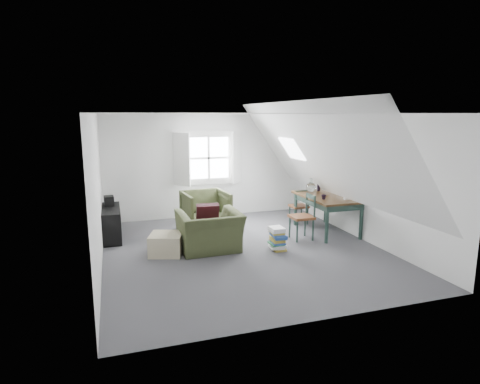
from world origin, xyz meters
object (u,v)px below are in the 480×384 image
object	(u,v)px
armchair_near	(210,250)
dining_chair_near	(303,216)
ottoman	(166,244)
dining_table	(327,201)
dining_chair_far	(299,206)
armchair_far	(206,230)
magazine_stack	(278,239)
media_shelf	(110,225)

from	to	relation	value
armchair_near	dining_chair_near	distance (m)	2.02
armchair_near	ottoman	world-z (taller)	ottoman
dining_table	dining_chair_near	size ratio (longest dim) A/B	1.72
dining_chair_far	dining_chair_near	bearing A→B (deg)	54.71
armchair_near	armchair_far	size ratio (longest dim) A/B	1.18
armchair_far	magazine_stack	xyz separation A→B (m)	(0.97, -1.71, 0.22)
ottoman	armchair_far	bearing A→B (deg)	51.74
ottoman	dining_table	xyz separation A→B (m)	(3.47, 0.38, 0.50)
armchair_far	magazine_stack	bearing A→B (deg)	-65.93
dining_table	armchair_near	bearing A→B (deg)	-171.89
ottoman	media_shelf	bearing A→B (deg)	126.89
ottoman	magazine_stack	size ratio (longest dim) A/B	1.31
armchair_near	media_shelf	size ratio (longest dim) A/B	0.91
armchair_far	ottoman	distance (m)	1.68
ottoman	media_shelf	size ratio (longest dim) A/B	0.46
armchair_far	media_shelf	world-z (taller)	media_shelf
armchair_near	armchair_far	bearing A→B (deg)	-101.51
dining_chair_far	dining_chair_near	xyz separation A→B (m)	(-0.44, -1.07, 0.05)
dining_table	dining_chair_far	world-z (taller)	dining_chair_far
armchair_near	magazine_stack	size ratio (longest dim) A/B	2.62
ottoman	armchair_near	bearing A→B (deg)	-2.63
dining_table	ottoman	bearing A→B (deg)	-174.50
dining_chair_far	media_shelf	distance (m)	4.16
armchair_far	dining_chair_far	size ratio (longest dim) A/B	1.17
armchair_near	dining_table	bearing A→B (deg)	-172.48
dining_chair_far	media_shelf	xyz separation A→B (m)	(-4.16, 0.13, -0.14)
armchair_far	magazine_stack	distance (m)	1.98
armchair_far	media_shelf	distance (m)	2.01
dining_chair_near	armchair_near	bearing A→B (deg)	-99.37
ottoman	magazine_stack	xyz separation A→B (m)	(2.01, -0.40, 0.03)
armchair_far	dining_chair_near	distance (m)	2.18
ottoman	magazine_stack	distance (m)	2.04
magazine_stack	ottoman	bearing A→B (deg)	168.75
dining_chair_far	magazine_stack	distance (m)	1.96
armchair_near	dining_chair_far	size ratio (longest dim) A/B	1.38
dining_chair_far	magazine_stack	world-z (taller)	dining_chair_far
media_shelf	ottoman	bearing A→B (deg)	-57.16
armchair_far	magazine_stack	size ratio (longest dim) A/B	2.21
dining_chair_far	dining_chair_near	world-z (taller)	dining_chair_near
armchair_near	media_shelf	world-z (taller)	media_shelf
armchair_far	armchair_near	bearing A→B (deg)	-105.60
armchair_far	dining_chair_far	bearing A→B (deg)	-10.06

